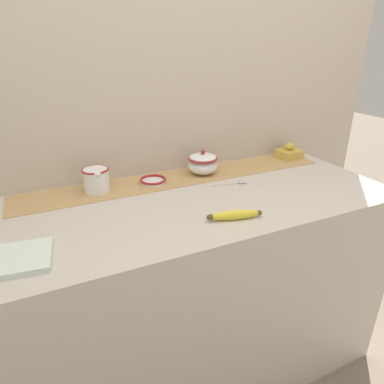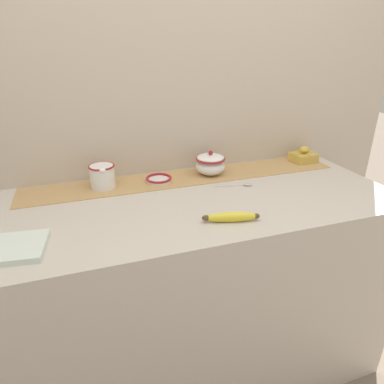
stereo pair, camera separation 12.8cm
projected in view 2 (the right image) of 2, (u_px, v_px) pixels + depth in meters
name	position (u px, v px, depth m)	size (l,w,h in m)	color
ground_plane	(201.00, 359.00, 1.71)	(12.00, 12.00, 0.00)	#7A6B5B
countertop	(202.00, 288.00, 1.53)	(1.55, 0.68, 0.89)	beige
back_wall	(176.00, 103.00, 1.54)	(2.35, 0.04, 2.40)	beige
table_runner	(186.00, 177.00, 1.55)	(1.42, 0.21, 0.00)	tan
cream_pitcher	(102.00, 175.00, 1.42)	(0.11, 0.13, 0.10)	white
sugar_bowl	(210.00, 164.00, 1.56)	(0.14, 0.14, 0.11)	white
small_dish	(159.00, 179.00, 1.50)	(0.11, 0.11, 0.02)	white
banana	(231.00, 217.00, 1.17)	(0.20, 0.08, 0.03)	yellow
spoon	(246.00, 185.00, 1.46)	(0.16, 0.05, 0.01)	#B7B7BC
napkin_stack	(16.00, 248.00, 1.01)	(0.17, 0.17, 0.02)	silver
gift_box	(303.00, 156.00, 1.74)	(0.13, 0.11, 0.08)	gold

